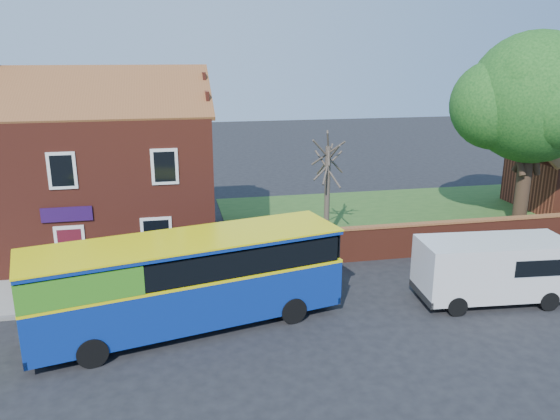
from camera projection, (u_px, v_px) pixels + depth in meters
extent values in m
plane|color=black|center=(270.00, 352.00, 17.23)|extent=(120.00, 120.00, 0.00)
cube|color=gray|center=(67.00, 294.00, 21.28)|extent=(18.00, 3.50, 0.12)
cube|color=slate|center=(59.00, 314.00, 19.63)|extent=(18.00, 0.15, 0.14)
cube|color=#426B28|center=(447.00, 214.00, 31.96)|extent=(26.00, 12.00, 0.04)
cube|color=maroon|center=(80.00, 181.00, 25.81)|extent=(12.00, 8.00, 6.50)
cube|color=brown|center=(63.00, 93.00, 22.74)|extent=(12.30, 4.08, 2.16)
cube|color=brown|center=(77.00, 87.00, 26.51)|extent=(12.30, 4.08, 2.16)
cube|color=black|center=(62.00, 171.00, 21.64)|extent=(1.10, 0.06, 1.50)
cube|color=#4C0F19|center=(71.00, 254.00, 22.59)|extent=(0.95, 0.04, 2.10)
cube|color=silver|center=(71.00, 252.00, 22.60)|extent=(1.20, 0.06, 2.30)
cube|color=#260E40|center=(67.00, 214.00, 22.11)|extent=(2.00, 0.06, 0.60)
cube|color=maroon|center=(510.00, 234.00, 26.11)|extent=(22.00, 0.30, 1.50)
cube|color=brown|center=(512.00, 218.00, 25.88)|extent=(22.00, 0.38, 0.10)
cube|color=navy|center=(189.00, 294.00, 18.54)|extent=(10.78, 4.90, 1.66)
cube|color=yellow|center=(188.00, 272.00, 18.31)|extent=(10.80, 4.92, 0.10)
cube|color=black|center=(187.00, 258.00, 18.17)|extent=(10.38, 4.82, 0.83)
cube|color=#3E901F|center=(78.00, 275.00, 16.80)|extent=(4.06, 3.39, 0.89)
cube|color=navy|center=(186.00, 242.00, 18.02)|extent=(10.78, 4.90, 0.14)
cube|color=yellow|center=(186.00, 240.00, 18.00)|extent=(10.83, 4.95, 0.06)
cylinder|color=black|center=(92.00, 352.00, 16.34)|extent=(0.98, 0.48, 0.94)
cylinder|color=black|center=(84.00, 317.00, 18.48)|extent=(0.98, 0.48, 0.94)
cylinder|color=black|center=(293.00, 310.00, 19.01)|extent=(0.98, 0.48, 0.94)
cylinder|color=black|center=(266.00, 284.00, 21.15)|extent=(0.98, 0.48, 0.94)
cube|color=silver|center=(492.00, 267.00, 20.45)|extent=(5.67, 2.63, 2.09)
cube|color=black|center=(555.00, 256.00, 20.65)|extent=(0.23, 1.87, 0.83)
cube|color=black|center=(556.00, 286.00, 21.03)|extent=(0.27, 2.21, 0.26)
cylinder|color=black|center=(457.00, 306.00, 19.53)|extent=(0.74, 0.28, 0.73)
cylinder|color=black|center=(434.00, 283.00, 21.52)|extent=(0.74, 0.28, 0.73)
cylinder|color=black|center=(549.00, 301.00, 19.95)|extent=(0.74, 0.28, 0.73)
cylinder|color=black|center=(518.00, 279.00, 21.94)|extent=(0.74, 0.28, 0.73)
cylinder|color=black|center=(522.00, 189.00, 28.93)|extent=(0.74, 0.74, 4.24)
sphere|color=#387D27|center=(534.00, 98.00, 27.60)|extent=(6.64, 6.64, 6.64)
sphere|color=#387D27|center=(496.00, 105.00, 27.89)|extent=(4.61, 4.61, 4.61)
cylinder|color=#4C4238|center=(327.00, 195.00, 26.80)|extent=(0.27, 0.27, 4.79)
cylinder|color=#4C4238|center=(328.00, 160.00, 26.32)|extent=(0.28, 2.34, 1.88)
cylinder|color=#4C4238|center=(328.00, 164.00, 26.37)|extent=(1.22, 1.73, 1.72)
cylinder|color=#4C4238|center=(328.00, 157.00, 26.27)|extent=(1.96, 0.90, 1.91)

